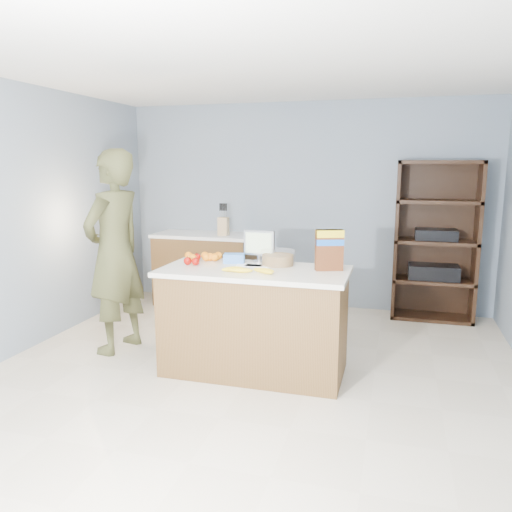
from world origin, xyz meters
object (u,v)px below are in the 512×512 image
(tv, at_px, (259,244))
(cereal_box, at_px, (329,247))
(shelving_unit, at_px, (435,244))
(counter_peninsula, at_px, (254,325))
(person, at_px, (115,252))

(tv, xyz_separation_m, cereal_box, (0.64, -0.19, 0.04))
(shelving_unit, bearing_deg, counter_peninsula, -127.11)
(counter_peninsula, height_order, shelving_unit, shelving_unit)
(counter_peninsula, xyz_separation_m, tv, (-0.04, 0.30, 0.64))
(counter_peninsula, bearing_deg, shelving_unit, 52.89)
(counter_peninsula, height_order, cereal_box, cereal_box)
(person, bearing_deg, counter_peninsula, 95.16)
(shelving_unit, height_order, tv, shelving_unit)
(tv, bearing_deg, counter_peninsula, -82.03)
(counter_peninsula, distance_m, cereal_box, 0.91)
(person, xyz_separation_m, cereal_box, (2.00, -0.03, 0.15))
(counter_peninsula, height_order, tv, tv)
(counter_peninsula, xyz_separation_m, cereal_box, (0.60, 0.11, 0.68))
(cereal_box, bearing_deg, shelving_unit, 63.95)
(counter_peninsula, relative_size, shelving_unit, 0.87)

